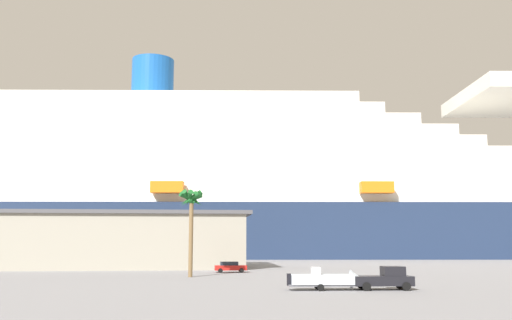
{
  "coord_description": "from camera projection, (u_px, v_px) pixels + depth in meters",
  "views": [
    {
      "loc": [
        -13.31,
        -75.1,
        4.61
      ],
      "look_at": [
        -6.73,
        45.84,
        22.29
      ],
      "focal_mm": 38.85,
      "sensor_mm": 36.0,
      "label": 1
    }
  ],
  "objects": [
    {
      "name": "parked_car_red_hatchback",
      "position": [
        230.0,
        267.0,
        81.09
      ],
      "size": [
        4.77,
        2.36,
        1.58
      ],
      "color": "red",
      "rests_on": "ground_plane"
    },
    {
      "name": "terminal_building",
      "position": [
        102.0,
        240.0,
        97.09
      ],
      "size": [
        51.75,
        26.58,
        9.44
      ],
      "color": "gray",
      "rests_on": "ground_plane"
    },
    {
      "name": "pickup_truck",
      "position": [
        385.0,
        279.0,
        52.44
      ],
      "size": [
        5.61,
        2.31,
        2.2
      ],
      "color": "black",
      "rests_on": "ground_plane"
    },
    {
      "name": "parked_car_green_wagon",
      "position": [
        171.0,
        264.0,
        91.48
      ],
      "size": [
        4.88,
        2.52,
        1.58
      ],
      "color": "#2D723F",
      "rests_on": "ground_plane"
    },
    {
      "name": "cruise_ship",
      "position": [
        262.0,
        195.0,
        153.44
      ],
      "size": [
        263.8,
        43.94,
        62.87
      ],
      "color": "#1E2D4C",
      "rests_on": "ground_plane"
    },
    {
      "name": "palm_tree",
      "position": [
        191.0,
        205.0,
        72.07
      ],
      "size": [
        3.35,
        3.46,
        11.19
      ],
      "color": "brown",
      "rests_on": "ground_plane"
    },
    {
      "name": "ground_plane",
      "position": [
        296.0,
        265.0,
        103.89
      ],
      "size": [
        600.0,
        600.0,
        0.0
      ],
      "primitive_type": "plane",
      "color": "gray"
    },
    {
      "name": "small_boat_on_trailer",
      "position": [
        329.0,
        280.0,
        52.17
      ],
      "size": [
        8.2,
        2.15,
        2.15
      ],
      "color": "#595960",
      "rests_on": "ground_plane"
    }
  ]
}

